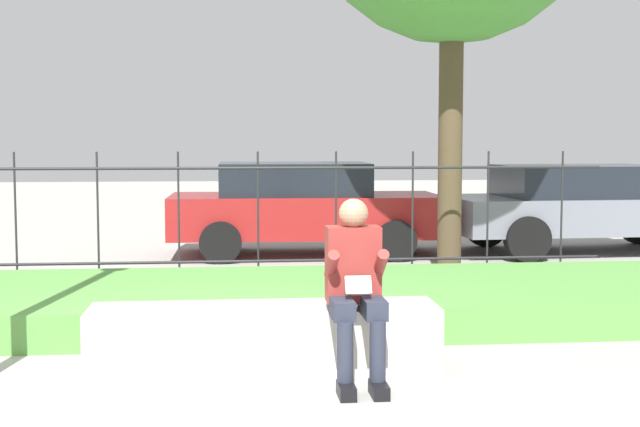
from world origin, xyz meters
TOP-DOWN VIEW (x-y plane):
  - ground_plane at (0.00, 0.00)m, footprint 60.00×60.00m
  - stone_bench at (0.37, 0.00)m, footprint 2.55×0.58m
  - person_seated_reader at (0.99, -0.33)m, footprint 0.42×0.73m
  - grass_berm at (0.00, 1.99)m, footprint 10.98×2.57m
  - iron_fence at (0.00, 3.72)m, footprint 8.98×0.03m
  - car_parked_right at (5.48, 6.49)m, footprint 4.29×2.12m
  - car_parked_center at (1.19, 6.63)m, footprint 3.98×1.91m

SIDE VIEW (x-z plane):
  - ground_plane at x=0.00m, z-range 0.00..0.00m
  - grass_berm at x=0.00m, z-range 0.00..0.32m
  - stone_bench at x=0.37m, z-range -0.03..0.47m
  - car_parked_right at x=5.48m, z-range 0.05..1.37m
  - person_seated_reader at x=0.99m, z-range 0.07..1.36m
  - car_parked_center at x=1.19m, z-range 0.04..1.40m
  - iron_fence at x=0.00m, z-range 0.04..1.62m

